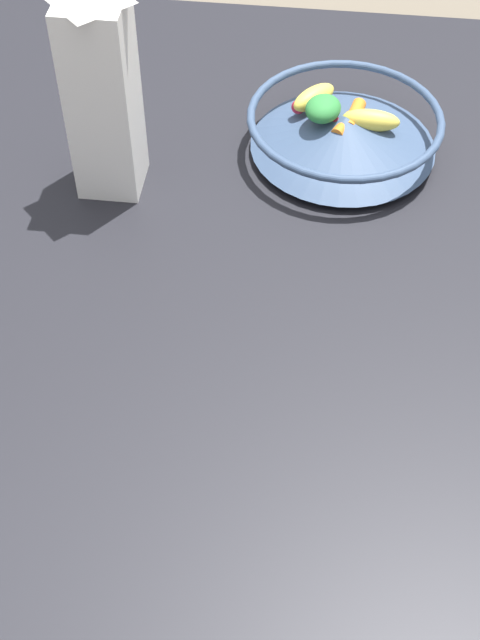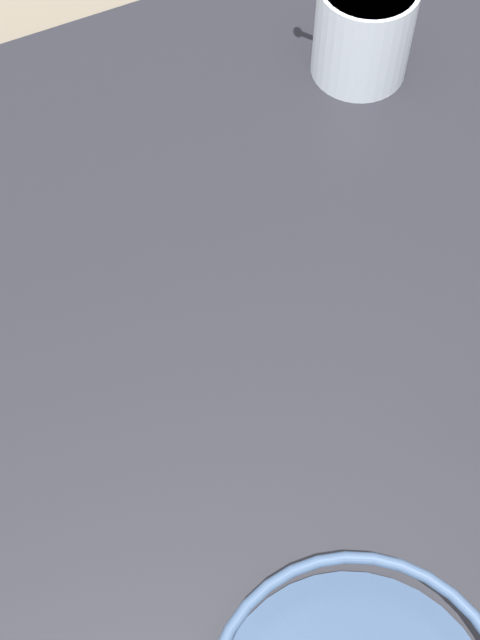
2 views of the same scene
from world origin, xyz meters
TOP-DOWN VIEW (x-y plane):
  - ground_plane at (0.00, 0.00)m, footprint 6.00×6.00m
  - countertop at (0.00, 0.00)m, footprint 1.20×1.20m
  - yogurt_tub at (0.16, 0.37)m, footprint 0.15×0.11m

SIDE VIEW (x-z plane):
  - ground_plane at x=0.00m, z-range 0.00..0.00m
  - countertop at x=0.00m, z-range 0.00..0.03m
  - yogurt_tub at x=0.16m, z-range -0.03..0.23m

